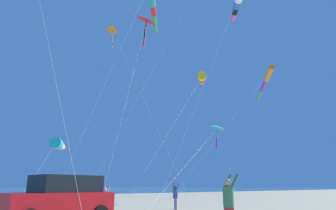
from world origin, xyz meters
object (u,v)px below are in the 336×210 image
Objects in this scene: kite_windsock_rainbow_low_near at (58,144)px; kite_windsock_checkered_midright at (266,80)px; kite_delta_long_streamer_left at (147,20)px; kite_windsock_blue_topmost at (202,79)px; kite_delta_orange_high_right at (113,31)px; kite_windsock_striped_overhead at (152,3)px; parked_car at (60,198)px; person_child_green_jacket at (105,199)px; person_adult_flyer at (229,200)px; person_child_grey_jacket at (175,195)px; kite_delta_teal_far_right at (217,128)px.

kite_windsock_checkered_midright is (10.18, 16.28, 7.06)m from kite_windsock_rainbow_low_near.
kite_windsock_blue_topmost is at bearing 90.02° from kite_delta_long_streamer_left.
kite_windsock_rainbow_low_near is at bearing -121.32° from kite_delta_orange_high_right.
parked_car is at bearing -60.70° from kite_windsock_striped_overhead.
kite_windsock_blue_topmost is at bearing -133.81° from kite_windsock_checkered_midright.
kite_windsock_checkered_midright is at bearing 93.00° from parked_car.
kite_windsock_checkered_midright reaches higher than parked_car.
kite_delta_long_streamer_left reaches higher than kite_windsock_checkered_midright.
kite_windsock_blue_topmost is (-5.60, 16.62, 10.83)m from parked_car.
person_child_green_jacket is at bearing -74.96° from kite_windsock_blue_topmost.
person_child_green_jacket is (-2.09, 3.56, -0.17)m from parked_car.
parked_car is 0.27× the size of kite_windsock_blue_topmost.
kite_delta_long_streamer_left is at bearing -104.53° from kite_windsock_striped_overhead.
person_child_grey_jacket is at bearing 143.68° from person_adult_flyer.
kite_delta_teal_far_right is at bearing -79.12° from kite_windsock_checkered_midright.
kite_windsock_striped_overhead is 1.10× the size of kite_windsock_blue_topmost.
kite_windsock_rainbow_low_near reaches higher than person_adult_flyer.
kite_windsock_checkered_midright is (8.19, 13.01, -3.63)m from kite_delta_orange_high_right.
kite_delta_long_streamer_left is 1.03× the size of kite_windsock_rainbow_low_near.
kite_delta_orange_high_right reaches higher than person_child_green_jacket.
person_child_green_jacket is at bearing 120.44° from parked_car.
kite_delta_orange_high_right is at bearing -173.94° from kite_delta_teal_far_right.
kite_windsock_checkered_midright is at bearing 86.85° from person_child_green_jacket.
kite_windsock_striped_overhead is at bearing 118.64° from person_child_green_jacket.
kite_delta_teal_far_right is 0.58× the size of kite_windsock_striped_overhead.
person_child_green_jacket is 0.09× the size of kite_delta_long_streamer_left.
kite_delta_orange_high_right reaches higher than parked_car.
kite_delta_teal_far_right is 0.65× the size of kite_windsock_blue_topmost.
kite_windsock_striped_overhead is (-11.85, 7.17, 16.20)m from person_adult_flyer.
kite_windsock_rainbow_low_near is (-5.69, -4.20, -10.59)m from kite_delta_long_streamer_left.
kite_windsock_checkered_midright reaches higher than kite_windsock_blue_topmost.
kite_windsock_blue_topmost is at bearing 91.14° from kite_windsock_striped_overhead.
parked_car is 4.13m from person_child_green_jacket.
parked_car is at bearing -71.38° from kite_windsock_blue_topmost.
person_adult_flyer is at bearing -20.05° from kite_delta_orange_high_right.
person_child_green_jacket is at bearing -58.21° from kite_delta_long_streamer_left.
person_child_grey_jacket is at bearing -19.33° from kite_windsock_striped_overhead.
kite_windsock_rainbow_low_near is at bearing 172.10° from person_adult_flyer.
kite_delta_teal_far_right is 14.83m from kite_delta_orange_high_right.
kite_delta_teal_far_right is at bearing 22.22° from person_child_grey_jacket.
person_adult_flyer is 21.40m from kite_windsock_blue_topmost.
parked_car is 10.27m from kite_delta_teal_far_right.
kite_delta_long_streamer_left is 1.99m from kite_windsock_striped_overhead.
kite_delta_orange_high_right is at bearing -179.72° from person_child_grey_jacket.
kite_delta_long_streamer_left is at bearing 167.88° from person_child_grey_jacket.
person_child_grey_jacket is (0.64, 4.77, 0.10)m from person_child_green_jacket.
kite_delta_long_streamer_left reaches higher than person_child_green_jacket.
kite_windsock_checkered_midright is (0.34, 12.97, 10.85)m from person_child_grey_jacket.
person_child_grey_jacket is 0.11× the size of kite_windsock_rainbow_low_near.
kite_delta_long_streamer_left reaches higher than parked_car.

